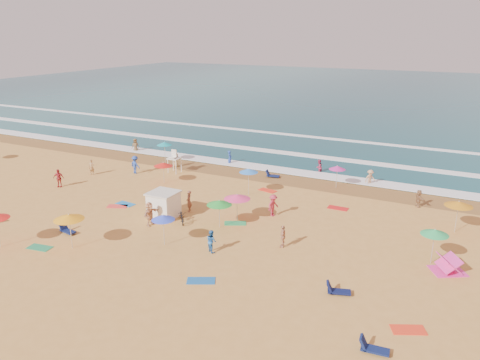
% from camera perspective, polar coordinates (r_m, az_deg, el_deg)
% --- Properties ---
extents(ground, '(220.00, 220.00, 0.00)m').
position_cam_1_polar(ground, '(38.85, -7.22, -4.04)').
color(ground, gold).
rests_on(ground, ground).
extents(ocean, '(220.00, 140.00, 0.18)m').
position_cam_1_polar(ocean, '(116.47, 16.64, 10.03)').
color(ocean, '#0C4756').
rests_on(ocean, ground).
extents(wet_sand, '(220.00, 220.00, 0.00)m').
position_cam_1_polar(wet_sand, '(49.09, 0.86, 0.81)').
color(wet_sand, olive).
rests_on(wet_sand, ground).
extents(surf_foam, '(200.00, 18.70, 0.05)m').
position_cam_1_polar(surf_foam, '(56.84, 4.75, 3.23)').
color(surf_foam, white).
rests_on(surf_foam, ground).
extents(cabana, '(2.00, 2.00, 2.00)m').
position_cam_1_polar(cabana, '(37.95, -9.27, -3.06)').
color(cabana, white).
rests_on(cabana, ground).
extents(cabana_roof, '(2.20, 2.20, 0.12)m').
position_cam_1_polar(cabana_roof, '(37.58, -9.35, -1.55)').
color(cabana_roof, silver).
rests_on(cabana_roof, cabana).
extents(bicycle, '(1.72, 1.90, 1.00)m').
position_cam_1_polar(bicycle, '(36.87, -7.10, -4.42)').
color(bicycle, black).
rests_on(bicycle, ground).
extents(lifeguard_stand, '(1.20, 1.20, 2.10)m').
position_cam_1_polar(lifeguard_stand, '(49.63, -7.99, 2.08)').
color(lifeguard_stand, white).
rests_on(lifeguard_stand, ground).
extents(beach_umbrellas, '(62.81, 24.74, 0.75)m').
position_cam_1_polar(beach_umbrellas, '(36.01, 0.04, -2.02)').
color(beach_umbrellas, '#3650F3').
rests_on(beach_umbrellas, ground).
extents(loungers, '(62.35, 27.71, 0.34)m').
position_cam_1_polar(loungers, '(33.09, -0.69, -7.60)').
color(loungers, '#0E1B49').
rests_on(loungers, ground).
extents(towels, '(45.11, 22.10, 0.03)m').
position_cam_1_polar(towels, '(35.83, -3.12, -5.83)').
color(towels, '#CB4619').
rests_on(towels, ground).
extents(beachgoers, '(37.03, 27.30, 2.14)m').
position_cam_1_polar(beachgoers, '(42.80, -6.50, -0.75)').
color(beachgoers, tan).
rests_on(beachgoers, ground).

